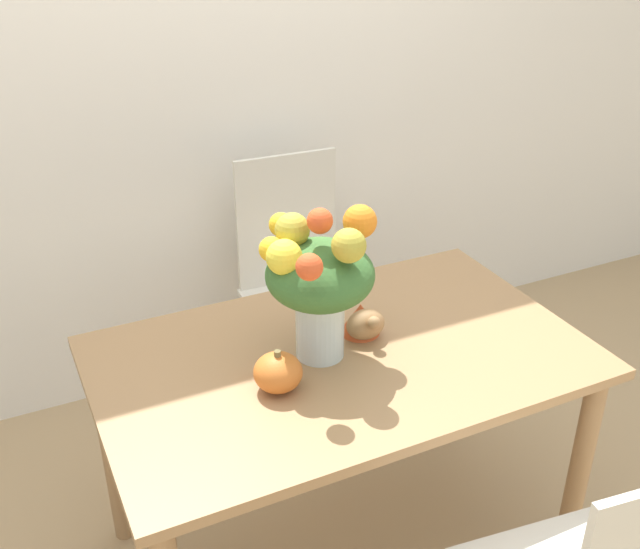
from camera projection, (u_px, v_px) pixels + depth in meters
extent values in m
plane|color=tan|center=(339.00, 545.00, 2.37)|extent=(12.00, 12.00, 0.00)
cube|color=white|center=(197.00, 44.00, 2.65)|extent=(8.00, 0.06, 2.70)
cube|color=#9E754C|center=(342.00, 357.00, 2.03)|extent=(1.32, 0.81, 0.03)
cylinder|color=#9E754C|center=(579.00, 473.00, 2.16)|extent=(0.06, 0.06, 0.70)
cylinder|color=#9E754C|center=(111.00, 449.00, 2.25)|extent=(0.06, 0.06, 0.70)
cylinder|color=#9E754C|center=(444.00, 353.00, 2.70)|extent=(0.06, 0.06, 0.70)
cylinder|color=silver|center=(320.00, 325.00, 1.98)|extent=(0.13, 0.13, 0.19)
cylinder|color=silver|center=(320.00, 338.00, 2.00)|extent=(0.11, 0.11, 0.10)
cylinder|color=#38662D|center=(329.00, 310.00, 1.97)|extent=(0.01, 0.00, 0.24)
cylinder|color=#38662D|center=(319.00, 307.00, 1.98)|extent=(0.01, 0.01, 0.24)
cylinder|color=#38662D|center=(310.00, 311.00, 1.96)|extent=(0.01, 0.01, 0.24)
cylinder|color=#38662D|center=(315.00, 317.00, 1.94)|extent=(0.01, 0.01, 0.24)
cylinder|color=#38662D|center=(327.00, 316.00, 1.94)|extent=(0.01, 0.01, 0.24)
ellipsoid|color=#38662D|center=(320.00, 274.00, 1.90)|extent=(0.28, 0.28, 0.17)
sphere|color=#AD9E33|center=(292.00, 230.00, 1.89)|extent=(0.09, 0.09, 0.09)
sphere|color=yellow|center=(271.00, 249.00, 1.86)|extent=(0.06, 0.06, 0.06)
sphere|color=orange|center=(360.00, 221.00, 1.92)|extent=(0.09, 0.09, 0.09)
sphere|color=#D64C23|center=(320.00, 221.00, 1.83)|extent=(0.07, 0.07, 0.07)
sphere|color=#D64C23|center=(309.00, 267.00, 1.73)|extent=(0.07, 0.07, 0.07)
sphere|color=#AD9E33|center=(349.00, 246.00, 1.78)|extent=(0.09, 0.09, 0.09)
sphere|color=yellow|center=(281.00, 225.00, 1.95)|extent=(0.06, 0.06, 0.06)
sphere|color=yellow|center=(284.00, 257.00, 1.82)|extent=(0.09, 0.09, 0.09)
ellipsoid|color=orange|center=(278.00, 372.00, 1.86)|extent=(0.12, 0.12, 0.10)
cylinder|color=brown|center=(277.00, 355.00, 1.83)|extent=(0.02, 0.02, 0.02)
ellipsoid|color=#A87A4C|center=(365.00, 324.00, 2.07)|extent=(0.11, 0.08, 0.09)
cone|color=#C64C23|center=(360.00, 318.00, 2.09)|extent=(0.11, 0.11, 0.09)
sphere|color=#A87A4C|center=(374.00, 323.00, 2.02)|extent=(0.04, 0.04, 0.04)
cube|color=silver|center=(307.00, 306.00, 2.82)|extent=(0.44, 0.44, 0.02)
cylinder|color=silver|center=(283.00, 390.00, 2.73)|extent=(0.04, 0.04, 0.43)
cylinder|color=silver|center=(366.00, 369.00, 2.85)|extent=(0.04, 0.04, 0.43)
cylinder|color=silver|center=(253.00, 343.00, 3.00)|extent=(0.04, 0.04, 0.43)
cylinder|color=silver|center=(330.00, 325.00, 3.12)|extent=(0.04, 0.04, 0.43)
cube|color=silver|center=(287.00, 220.00, 2.86)|extent=(0.40, 0.03, 0.52)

